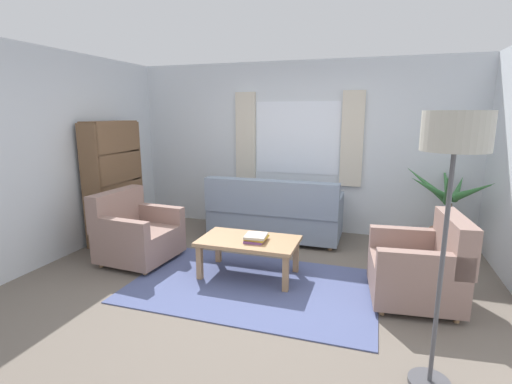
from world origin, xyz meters
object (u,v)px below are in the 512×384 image
object	(u,v)px
armchair_right	(421,267)
standing_lamp	(454,152)
potted_plant	(447,218)
bookshelf	(118,186)
book_stack_on_table	(256,238)
armchair_left	(136,233)
couch	(274,215)
coffee_table	(249,244)

from	to	relation	value
armchair_right	standing_lamp	world-z (taller)	standing_lamp
potted_plant	bookshelf	bearing A→B (deg)	-169.62
book_stack_on_table	bookshelf	world-z (taller)	bookshelf
armchair_right	standing_lamp	xyz separation A→B (m)	(-0.04, -1.24, 1.24)
armchair_left	armchair_right	world-z (taller)	same
book_stack_on_table	standing_lamp	world-z (taller)	standing_lamp
couch	potted_plant	distance (m)	2.31
potted_plant	bookshelf	xyz separation A→B (m)	(-4.46, -0.82, 0.31)
couch	potted_plant	xyz separation A→B (m)	(2.30, 0.12, 0.11)
armchair_right	armchair_left	bearing A→B (deg)	-96.88
armchair_right	book_stack_on_table	size ratio (longest dim) A/B	3.37
couch	standing_lamp	world-z (taller)	standing_lamp
bookshelf	armchair_left	bearing A→B (deg)	48.36
couch	potted_plant	size ratio (longest dim) A/B	1.47
potted_plant	standing_lamp	bearing A→B (deg)	-99.94
coffee_table	bookshelf	size ratio (longest dim) A/B	0.64
armchair_right	bookshelf	size ratio (longest dim) A/B	0.53
book_stack_on_table	standing_lamp	xyz separation A→B (m)	(1.66, -1.26, 1.12)
couch	book_stack_on_table	xyz separation A→B (m)	(0.16, -1.38, 0.11)
standing_lamp	potted_plant	bearing A→B (deg)	80.06
standing_lamp	couch	bearing A→B (deg)	124.54
armchair_left	book_stack_on_table	xyz separation A→B (m)	(1.60, -0.04, 0.12)
potted_plant	coffee_table	bearing A→B (deg)	-146.67
potted_plant	standing_lamp	size ratio (longest dim) A/B	0.70
armchair_right	bookshelf	bearing A→B (deg)	-105.74
standing_lamp	coffee_table	bearing A→B (deg)	143.65
book_stack_on_table	bookshelf	bearing A→B (deg)	163.66
armchair_right	coffee_table	world-z (taller)	armchair_right
armchair_right	potted_plant	xyz separation A→B (m)	(0.44, 1.52, 0.13)
armchair_left	book_stack_on_table	distance (m)	1.60
coffee_table	standing_lamp	world-z (taller)	standing_lamp
standing_lamp	armchair_right	bearing A→B (deg)	88.15
couch	bookshelf	world-z (taller)	bookshelf
bookshelf	book_stack_on_table	bearing A→B (deg)	73.66
coffee_table	bookshelf	world-z (taller)	bookshelf
book_stack_on_table	potted_plant	distance (m)	2.61
armchair_left	standing_lamp	bearing A→B (deg)	-107.88
armchair_left	standing_lamp	size ratio (longest dim) A/B	0.48
couch	armchair_left	size ratio (longest dim) A/B	2.12
armchair_left	potted_plant	world-z (taller)	potted_plant
armchair_right	bookshelf	distance (m)	4.10
book_stack_on_table	coffee_table	bearing A→B (deg)	164.76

